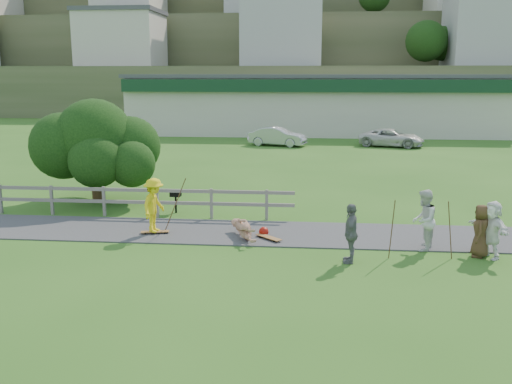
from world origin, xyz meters
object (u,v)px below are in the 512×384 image
skater_fallen (244,229)px  spectator_d (492,229)px  spectator_a (424,220)px  bbq (176,202)px  skater_rider (154,208)px  spectator_c (481,231)px  car_silver (277,136)px  car_white (391,138)px  spectator_b (351,233)px  tree (96,157)px

skater_fallen → spectator_d: bearing=-32.6°
spectator_a → bbq: (-8.38, 3.86, -0.50)m
skater_rider → spectator_c: skater_rider is taller
spectator_d → bbq: (-10.17, 4.39, -0.41)m
spectator_a → bbq: 9.24m
spectator_c → skater_fallen: bearing=-82.5°
spectator_d → car_silver: spectator_d is taller
skater_rider → spectator_d: skater_rider is taller
skater_rider → car_white: 26.33m
spectator_b → bbq: spectator_b is taller
skater_rider → bbq: bearing=12.2°
spectator_b → car_silver: bearing=-166.8°
bbq → spectator_b: bearing=-35.2°
skater_fallen → bbq: size_ratio=2.15×
bbq → spectator_c: bearing=-18.8°
tree → bbq: (3.65, -1.61, -1.44)m
skater_fallen → spectator_b: 3.81m
spectator_d → bbq: spectator_d is taller
skater_rider → car_silver: bearing=5.7°
skater_rider → spectator_d: size_ratio=1.06×
skater_rider → tree: tree is taller
car_silver → car_white: bearing=-72.2°
spectator_d → car_white: bearing=155.1°
spectator_b → tree: (-9.82, 6.81, 1.01)m
spectator_d → car_white: spectator_d is taller
skater_fallen → bbq: 4.37m
spectator_b → spectator_c: spectator_b is taller
skater_rider → spectator_a: bearing=-83.9°
spectator_a → spectator_c: size_ratio=1.20×
skater_rider → spectator_d: 10.25m
spectator_d → tree: 15.10m
skater_rider → spectator_a: spectator_a is taller
spectator_b → spectator_c: 3.81m
car_white → tree: 24.21m
spectator_a → spectator_c: bearing=93.7°
skater_rider → skater_fallen: skater_rider is taller
skater_fallen → spectator_b: spectator_b is taller
spectator_a → car_silver: (-5.79, 24.54, -0.23)m
spectator_d → skater_rider: bearing=-121.4°
spectator_b → car_white: bearing=175.4°
skater_fallen → spectator_b: bearing=-55.1°
spectator_d → tree: tree is taller
skater_fallen → spectator_d: size_ratio=1.08×
spectator_a → car_silver: size_ratio=0.44×
tree → car_white: bearing=53.4°
spectator_b → tree: size_ratio=0.33×
spectator_d → bbq: 11.09m
spectator_d → car_silver: size_ratio=0.40×
spectator_b → spectator_d: size_ratio=1.01×
skater_rider → tree: 5.97m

